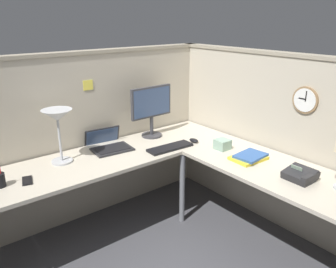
{
  "coord_description": "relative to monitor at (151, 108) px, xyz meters",
  "views": [
    {
      "loc": [
        -1.71,
        -1.97,
        1.87
      ],
      "look_at": [
        -0.06,
        0.1,
        0.95
      ],
      "focal_mm": 36.51,
      "sensor_mm": 36.0,
      "label": 1
    }
  ],
  "objects": [
    {
      "name": "desk",
      "position": [
        -0.31,
        -0.69,
        -0.39
      ],
      "size": [
        2.35,
        2.15,
        0.73
      ],
      "color": "beige",
      "rests_on": "ground"
    },
    {
      "name": "keyboard",
      "position": [
        -0.07,
        -0.38,
        -0.28
      ],
      "size": [
        0.44,
        0.16,
        0.02
      ],
      "primitive_type": "cube",
      "rotation": [
        0.0,
        0.0,
        -0.05
      ],
      "color": "black",
      "rests_on": "desk"
    },
    {
      "name": "office_phone",
      "position": [
        0.28,
        -1.45,
        -0.26
      ],
      "size": [
        0.2,
        0.21,
        0.11
      ],
      "color": "#232326",
      "rests_on": "desk"
    },
    {
      "name": "wall_clock",
      "position": [
        0.65,
        -1.21,
        0.21
      ],
      "size": [
        0.04,
        0.22,
        0.22
      ],
      "color": "olive"
    },
    {
      "name": "monitor",
      "position": [
        0.0,
        0.0,
        0.0
      ],
      "size": [
        0.46,
        0.2,
        0.5
      ],
      "color": "#38383D",
      "rests_on": "desk"
    },
    {
      "name": "ground_plane",
      "position": [
        -0.17,
        -0.64,
        -1.02
      ],
      "size": [
        6.8,
        6.8,
        0.0
      ],
      "primitive_type": "plane",
      "color": "#47474C"
    },
    {
      "name": "cell_phone",
      "position": [
        -1.29,
        -0.23,
        -0.29
      ],
      "size": [
        0.1,
        0.16,
        0.01
      ],
      "primitive_type": "cube",
      "rotation": [
        0.0,
        0.0,
        -0.27
      ],
      "color": "black",
      "rests_on": "desk"
    },
    {
      "name": "tissue_box",
      "position": [
        0.29,
        -0.68,
        -0.25
      ],
      "size": [
        0.12,
        0.12,
        0.09
      ],
      "primitive_type": "cube",
      "color": "#8CAD99",
      "rests_on": "desk"
    },
    {
      "name": "laptop",
      "position": [
        -0.49,
        0.01,
        -0.27
      ],
      "size": [
        0.37,
        0.41,
        0.22
      ],
      "color": "#232326",
      "rests_on": "desk"
    },
    {
      "name": "computer_mouse",
      "position": [
        0.21,
        -0.39,
        -0.28
      ],
      "size": [
        0.06,
        0.1,
        0.03
      ],
      "primitive_type": "ellipsoid",
      "color": "black",
      "rests_on": "desk"
    },
    {
      "name": "book_stack",
      "position": [
        0.29,
        -0.98,
        -0.27
      ],
      "size": [
        0.3,
        0.23,
        0.04
      ],
      "color": "yellow",
      "rests_on": "desk"
    },
    {
      "name": "cubicle_wall_right",
      "position": [
        0.7,
        -0.9,
        -0.23
      ],
      "size": [
        0.12,
        2.37,
        1.58
      ],
      "color": "#B7AD99",
      "rests_on": "ground"
    },
    {
      "name": "desk_lamp_dome",
      "position": [
        -0.95,
        -0.05,
        0.07
      ],
      "size": [
        0.24,
        0.24,
        0.44
      ],
      "color": "#B7BABF",
      "rests_on": "desk"
    },
    {
      "name": "pinned_note_leftmost",
      "position": [
        -0.56,
        0.18,
        0.26
      ],
      "size": [
        0.09,
        0.0,
        0.09
      ],
      "primitive_type": "cube",
      "color": "#EAD84C"
    },
    {
      "name": "cubicle_wall_back",
      "position": [
        -0.53,
        0.23,
        -0.23
      ],
      "size": [
        2.57,
        0.12,
        1.58
      ],
      "color": "#B7AD99",
      "rests_on": "ground"
    }
  ]
}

